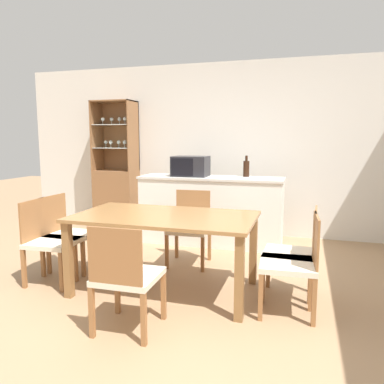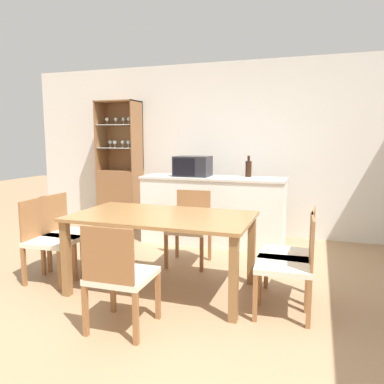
{
  "view_description": "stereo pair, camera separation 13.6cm",
  "coord_description": "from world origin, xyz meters",
  "px_view_note": "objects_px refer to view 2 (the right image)",
  "views": [
    {
      "loc": [
        1.08,
        -2.95,
        1.44
      ],
      "look_at": [
        -0.14,
        1.09,
        0.83
      ],
      "focal_mm": 35.0,
      "sensor_mm": 36.0,
      "label": 1
    },
    {
      "loc": [
        1.21,
        -2.91,
        1.44
      ],
      "look_at": [
        -0.14,
        1.09,
        0.83
      ],
      "focal_mm": 35.0,
      "sensor_mm": 36.0,
      "label": 2
    }
  ],
  "objects_px": {
    "dining_chair_side_left_near": "(49,239)",
    "display_cabinet": "(121,190)",
    "dining_chair_head_far": "(190,227)",
    "dining_chair_side_left_far": "(67,233)",
    "microwave": "(193,166)",
    "dining_table": "(162,225)",
    "wine_bottle": "(248,168)",
    "dining_chair_side_right_far": "(291,254)",
    "dining_chair_head_near": "(120,276)",
    "dining_chair_side_right_near": "(289,264)"
  },
  "relations": [
    {
      "from": "display_cabinet",
      "to": "wine_bottle",
      "type": "bearing_deg",
      "value": -8.34
    },
    {
      "from": "dining_chair_head_far",
      "to": "dining_chair_side_left_far",
      "type": "distance_m",
      "value": 1.35
    },
    {
      "from": "dining_chair_side_left_near",
      "to": "microwave",
      "type": "bearing_deg",
      "value": 149.92
    },
    {
      "from": "dining_chair_head_far",
      "to": "dining_chair_side_right_near",
      "type": "distance_m",
      "value": 1.51
    },
    {
      "from": "dining_chair_side_right_near",
      "to": "dining_chair_side_left_near",
      "type": "xyz_separation_m",
      "value": [
        -2.35,
        -0.01,
        0.0
      ]
    },
    {
      "from": "microwave",
      "to": "wine_bottle",
      "type": "xyz_separation_m",
      "value": [
        0.74,
        0.15,
        -0.02
      ]
    },
    {
      "from": "display_cabinet",
      "to": "dining_chair_side_left_near",
      "type": "bearing_deg",
      "value": -78.31
    },
    {
      "from": "dining_table",
      "to": "microwave",
      "type": "relative_size",
      "value": 3.51
    },
    {
      "from": "dining_chair_head_far",
      "to": "dining_chair_head_near",
      "type": "relative_size",
      "value": 1.0
    },
    {
      "from": "display_cabinet",
      "to": "microwave",
      "type": "xyz_separation_m",
      "value": [
        1.39,
        -0.46,
        0.45
      ]
    },
    {
      "from": "dining_chair_side_left_near",
      "to": "wine_bottle",
      "type": "height_order",
      "value": "wine_bottle"
    },
    {
      "from": "dining_chair_side_left_far",
      "to": "dining_chair_head_near",
      "type": "bearing_deg",
      "value": 53.75
    },
    {
      "from": "dining_table",
      "to": "dining_chair_side_right_far",
      "type": "height_order",
      "value": "dining_chair_side_right_far"
    },
    {
      "from": "dining_chair_side_left_far",
      "to": "microwave",
      "type": "relative_size",
      "value": 1.75
    },
    {
      "from": "dining_chair_side_left_far",
      "to": "dining_chair_side_right_far",
      "type": "height_order",
      "value": "same"
    },
    {
      "from": "dining_chair_side_right_far",
      "to": "display_cabinet",
      "type": "bearing_deg",
      "value": 56.57
    },
    {
      "from": "dining_chair_side_right_near",
      "to": "wine_bottle",
      "type": "relative_size",
      "value": 2.92
    },
    {
      "from": "dining_chair_head_near",
      "to": "dining_chair_side_right_near",
      "type": "xyz_separation_m",
      "value": [
        1.18,
        0.67,
        0.0
      ]
    },
    {
      "from": "display_cabinet",
      "to": "dining_table",
      "type": "height_order",
      "value": "display_cabinet"
    },
    {
      "from": "dining_table",
      "to": "dining_chair_side_left_far",
      "type": "distance_m",
      "value": 1.2
    },
    {
      "from": "dining_chair_side_left_near",
      "to": "dining_chair_side_left_far",
      "type": "bearing_deg",
      "value": 176.24
    },
    {
      "from": "display_cabinet",
      "to": "dining_chair_side_left_near",
      "type": "height_order",
      "value": "display_cabinet"
    },
    {
      "from": "microwave",
      "to": "dining_table",
      "type": "bearing_deg",
      "value": -81.1
    },
    {
      "from": "dining_chair_side_right_near",
      "to": "microwave",
      "type": "height_order",
      "value": "microwave"
    },
    {
      "from": "microwave",
      "to": "wine_bottle",
      "type": "height_order",
      "value": "wine_bottle"
    },
    {
      "from": "dining_chair_head_near",
      "to": "dining_chair_side_left_far",
      "type": "distance_m",
      "value": 1.51
    },
    {
      "from": "dining_chair_side_right_far",
      "to": "dining_chair_side_left_far",
      "type": "bearing_deg",
      "value": 92.01
    },
    {
      "from": "dining_chair_side_left_near",
      "to": "display_cabinet",
      "type": "bearing_deg",
      "value": -172.08
    },
    {
      "from": "dining_chair_head_far",
      "to": "dining_chair_side_left_near",
      "type": "bearing_deg",
      "value": 35.51
    },
    {
      "from": "dining_chair_head_near",
      "to": "display_cabinet",
      "type": "bearing_deg",
      "value": 117.85
    },
    {
      "from": "dining_table",
      "to": "wine_bottle",
      "type": "height_order",
      "value": "wine_bottle"
    },
    {
      "from": "dining_chair_head_far",
      "to": "dining_chair_side_left_near",
      "type": "distance_m",
      "value": 1.51
    },
    {
      "from": "wine_bottle",
      "to": "dining_chair_side_left_far",
      "type": "bearing_deg",
      "value": -134.13
    },
    {
      "from": "dining_chair_head_far",
      "to": "dining_chair_side_left_far",
      "type": "height_order",
      "value": "same"
    },
    {
      "from": "dining_table",
      "to": "dining_chair_side_left_near",
      "type": "bearing_deg",
      "value": -173.02
    },
    {
      "from": "dining_table",
      "to": "dining_chair_side_left_near",
      "type": "distance_m",
      "value": 1.2
    },
    {
      "from": "dining_chair_side_left_near",
      "to": "wine_bottle",
      "type": "bearing_deg",
      "value": 136.53
    },
    {
      "from": "dining_table",
      "to": "dining_chair_side_right_far",
      "type": "bearing_deg",
      "value": 6.76
    },
    {
      "from": "dining_chair_head_near",
      "to": "microwave",
      "type": "distance_m",
      "value": 2.6
    },
    {
      "from": "dining_table",
      "to": "dining_chair_side_right_near",
      "type": "height_order",
      "value": "dining_chair_side_right_near"
    },
    {
      "from": "dining_chair_side_left_near",
      "to": "microwave",
      "type": "relative_size",
      "value": 1.75
    },
    {
      "from": "dining_chair_side_left_near",
      "to": "dining_chair_side_left_far",
      "type": "distance_m",
      "value": 0.29
    },
    {
      "from": "dining_chair_side_right_near",
      "to": "dining_table",
      "type": "bearing_deg",
      "value": 79.78
    },
    {
      "from": "dining_chair_side_right_near",
      "to": "dining_chair_side_right_far",
      "type": "distance_m",
      "value": 0.28
    },
    {
      "from": "dining_table",
      "to": "dining_chair_head_far",
      "type": "bearing_deg",
      "value": 90.2
    },
    {
      "from": "display_cabinet",
      "to": "wine_bottle",
      "type": "relative_size",
      "value": 7.07
    },
    {
      "from": "dining_chair_side_right_near",
      "to": "dining_chair_head_far",
      "type": "bearing_deg",
      "value": 47.75
    },
    {
      "from": "dining_chair_side_left_far",
      "to": "microwave",
      "type": "distance_m",
      "value": 1.91
    },
    {
      "from": "dining_chair_side_right_far",
      "to": "microwave",
      "type": "distance_m",
      "value": 2.22
    },
    {
      "from": "dining_chair_side_right_near",
      "to": "dining_chair_side_left_far",
      "type": "bearing_deg",
      "value": 79.67
    }
  ]
}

